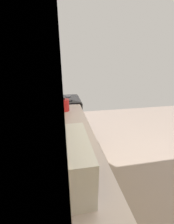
{
  "coord_description": "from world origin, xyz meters",
  "views": [
    {
      "loc": [
        -1.06,
        1.31,
        1.63
      ],
      "look_at": [
        -0.36,
        1.18,
        1.36
      ],
      "focal_mm": 23.21,
      "sensor_mm": 36.0,
      "label": 1
    }
  ],
  "objects": [
    {
      "name": "wall_back",
      "position": [
        0.0,
        1.67,
        1.42
      ],
      "size": [
        4.22,
        0.12,
        2.84
      ],
      "primitive_type": "cube",
      "color": "beige",
      "rests_on": "ground_plane"
    },
    {
      "name": "upper_cabinets",
      "position": [
        -0.39,
        1.46,
        1.82
      ],
      "size": [
        2.55,
        0.3,
        0.73
      ],
      "color": "#E9D57A"
    },
    {
      "name": "oven_range",
      "position": [
        1.57,
        1.29,
        0.47
      ],
      "size": [
        0.64,
        0.67,
        1.08
      ],
      "color": "black",
      "rests_on": "ground_plane"
    },
    {
      "name": "microwave",
      "position": [
        -0.34,
        1.33,
        1.04
      ],
      "size": [
        0.46,
        0.35,
        0.28
      ],
      "color": "white",
      "rests_on": "counter_run"
    },
    {
      "name": "kettle",
      "position": [
        0.97,
        1.27,
        0.99
      ],
      "size": [
        0.21,
        0.15,
        0.19
      ],
      "color": "red",
      "rests_on": "counter_run"
    }
  ]
}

